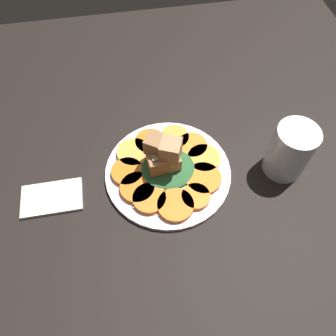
% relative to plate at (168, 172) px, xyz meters
% --- Properties ---
extents(table_slab, '(1.20, 1.20, 0.02)m').
position_rel_plate_xyz_m(table_slab, '(0.00, 0.00, -0.02)').
color(table_slab, black).
rests_on(table_slab, ground).
extents(plate, '(0.26, 0.26, 0.01)m').
position_rel_plate_xyz_m(plate, '(0.00, 0.00, 0.00)').
color(plate, silver).
rests_on(plate, table_slab).
extents(carrot_slice_0, '(0.07, 0.07, 0.01)m').
position_rel_plate_xyz_m(carrot_slice_0, '(-0.08, 0.01, 0.01)').
color(carrot_slice_0, orange).
rests_on(carrot_slice_0, plate).
extents(carrot_slice_1, '(0.07, 0.07, 0.01)m').
position_rel_plate_xyz_m(carrot_slice_1, '(-0.07, -0.03, 0.01)').
color(carrot_slice_1, orange).
rests_on(carrot_slice_1, plate).
extents(carrot_slice_2, '(0.07, 0.07, 0.01)m').
position_rel_plate_xyz_m(carrot_slice_2, '(-0.05, -0.06, 0.01)').
color(carrot_slice_2, orange).
rests_on(carrot_slice_2, plate).
extents(carrot_slice_3, '(0.07, 0.07, 0.01)m').
position_rel_plate_xyz_m(carrot_slice_3, '(0.00, -0.08, 0.01)').
color(carrot_slice_3, orange).
rests_on(carrot_slice_3, plate).
extents(carrot_slice_4, '(0.06, 0.06, 0.01)m').
position_rel_plate_xyz_m(carrot_slice_4, '(0.04, -0.07, 0.01)').
color(carrot_slice_4, orange).
rests_on(carrot_slice_4, plate).
extents(carrot_slice_5, '(0.07, 0.07, 0.01)m').
position_rel_plate_xyz_m(carrot_slice_5, '(0.07, -0.03, 0.01)').
color(carrot_slice_5, orange).
rests_on(carrot_slice_5, plate).
extents(carrot_slice_6, '(0.07, 0.07, 0.01)m').
position_rel_plate_xyz_m(carrot_slice_6, '(0.08, 0.01, 0.01)').
color(carrot_slice_6, orange).
rests_on(carrot_slice_6, plate).
extents(carrot_slice_7, '(0.07, 0.07, 0.01)m').
position_rel_plate_xyz_m(carrot_slice_7, '(0.06, 0.05, 0.01)').
color(carrot_slice_7, orange).
rests_on(carrot_slice_7, plate).
extents(carrot_slice_8, '(0.06, 0.06, 0.01)m').
position_rel_plate_xyz_m(carrot_slice_8, '(0.03, 0.08, 0.01)').
color(carrot_slice_8, orange).
rests_on(carrot_slice_8, plate).
extents(carrot_slice_9, '(0.07, 0.07, 0.01)m').
position_rel_plate_xyz_m(carrot_slice_9, '(-0.03, 0.08, 0.01)').
color(carrot_slice_9, orange).
rests_on(carrot_slice_9, plate).
extents(carrot_slice_10, '(0.07, 0.07, 0.01)m').
position_rel_plate_xyz_m(carrot_slice_10, '(-0.07, 0.05, 0.01)').
color(carrot_slice_10, '#F99539').
rests_on(carrot_slice_10, plate).
extents(center_pile, '(0.11, 0.10, 0.09)m').
position_rel_plate_xyz_m(center_pile, '(-0.01, 0.00, 0.04)').
color(center_pile, '#235128').
rests_on(center_pile, plate).
extents(fork, '(0.18, 0.04, 0.00)m').
position_rel_plate_xyz_m(fork, '(0.00, -0.05, 0.01)').
color(fork, silver).
rests_on(fork, plate).
extents(water_glass, '(0.08, 0.08, 0.12)m').
position_rel_plate_xyz_m(water_glass, '(0.24, -0.03, 0.05)').
color(water_glass, silver).
rests_on(water_glass, table_slab).
extents(napkin, '(0.12, 0.07, 0.01)m').
position_rel_plate_xyz_m(napkin, '(-0.24, -0.02, -0.00)').
color(napkin, silver).
rests_on(napkin, table_slab).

